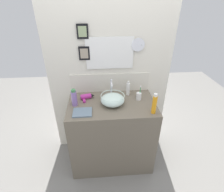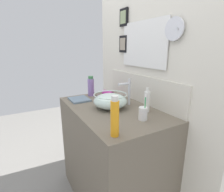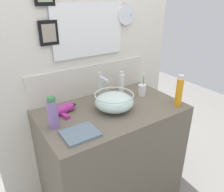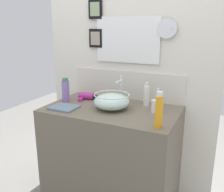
{
  "view_description": "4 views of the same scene",
  "coord_description": "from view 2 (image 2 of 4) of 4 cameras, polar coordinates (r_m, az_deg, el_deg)",
  "views": [
    {
      "loc": [
        -0.14,
        -1.74,
        2.05
      ],
      "look_at": [
        0.0,
        0.0,
        1.03
      ],
      "focal_mm": 28.0,
      "sensor_mm": 36.0,
      "label": 1
    },
    {
      "loc": [
        1.21,
        -0.68,
        1.42
      ],
      "look_at": [
        0.0,
        0.0,
        1.03
      ],
      "focal_mm": 28.0,
      "sensor_mm": 36.0,
      "label": 2
    },
    {
      "loc": [
        -0.77,
        -1.16,
        1.67
      ],
      "look_at": [
        0.0,
        0.0,
        1.03
      ],
      "focal_mm": 35.0,
      "sensor_mm": 36.0,
      "label": 3
    },
    {
      "loc": [
        0.8,
        -1.68,
        1.55
      ],
      "look_at": [
        0.0,
        0.0,
        1.03
      ],
      "focal_mm": 40.0,
      "sensor_mm": 36.0,
      "label": 4
    }
  ],
  "objects": [
    {
      "name": "toothbrush_cup",
      "position": [
        1.23,
        10.1,
        -5.6
      ],
      "size": [
        0.06,
        0.06,
        0.19
      ],
      "color": "white",
      "rests_on": "vanity_counter"
    },
    {
      "name": "soap_dispenser",
      "position": [
        1.38,
        11.36,
        -1.63
      ],
      "size": [
        0.05,
        0.05,
        0.19
      ],
      "color": "white",
      "rests_on": "vanity_counter"
    },
    {
      "name": "back_panel",
      "position": [
        1.61,
        10.64,
        5.96
      ],
      "size": [
        1.56,
        0.09,
        2.3
      ],
      "color": "silver",
      "rests_on": "ground"
    },
    {
      "name": "lotion_bottle",
      "position": [
        0.98,
        0.92,
        -6.92
      ],
      "size": [
        0.05,
        0.05,
        0.24
      ],
      "color": "orange",
      "rests_on": "vanity_counter"
    },
    {
      "name": "glass_bowl_sink",
      "position": [
        1.44,
        -0.55,
        -1.55
      ],
      "size": [
        0.28,
        0.28,
        0.12
      ],
      "color": "silver",
      "rests_on": "vanity_counter"
    },
    {
      "name": "hand_towel",
      "position": [
        1.7,
        -10.61,
        -1.09
      ],
      "size": [
        0.21,
        0.17,
        0.02
      ],
      "primitive_type": "cube",
      "color": "slate",
      "rests_on": "vanity_counter"
    },
    {
      "name": "vanity_counter",
      "position": [
        1.69,
        -0.04,
        -18.84
      ],
      "size": [
        1.04,
        0.63,
        0.93
      ],
      "primitive_type": "cube",
      "color": "#6B6051",
      "rests_on": "ground"
    },
    {
      "name": "faucet",
      "position": [
        1.51,
        5.24,
        1.96
      ],
      "size": [
        0.02,
        0.12,
        0.23
      ],
      "color": "silver",
      "rests_on": "vanity_counter"
    },
    {
      "name": "spray_bottle",
      "position": [
        1.82,
        -6.9,
        3.1
      ],
      "size": [
        0.06,
        0.06,
        0.21
      ],
      "color": "#8C6BB2",
      "rests_on": "vanity_counter"
    },
    {
      "name": "hair_drier",
      "position": [
        1.77,
        -1.1,
        0.61
      ],
      "size": [
        0.18,
        0.15,
        0.06
      ],
      "color": "#B22D8C",
      "rests_on": "vanity_counter"
    }
  ]
}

